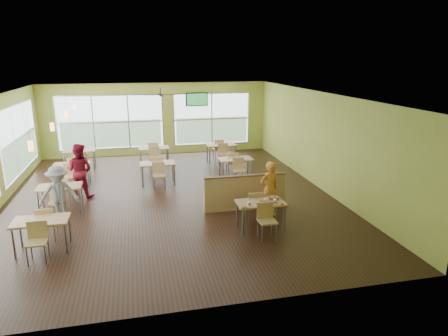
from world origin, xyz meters
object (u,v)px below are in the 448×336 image
Objects in this scene: half_wall_divider at (245,192)px; food_basket at (274,198)px; main_table at (261,206)px; man_plaid at (269,189)px.

half_wall_divider is 8.76× the size of food_basket.
half_wall_divider is 1.40m from food_basket.
main_table is 5.55× the size of food_basket.
half_wall_divider is at bearing 106.79° from food_basket.
main_table is 0.96m from man_plaid.
half_wall_divider is 0.86m from man_plaid.
half_wall_divider reaches higher than main_table.
food_basket is at bearing -73.21° from half_wall_divider.
half_wall_divider is 1.52× the size of man_plaid.
man_plaid is at bearing 80.93° from food_basket.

